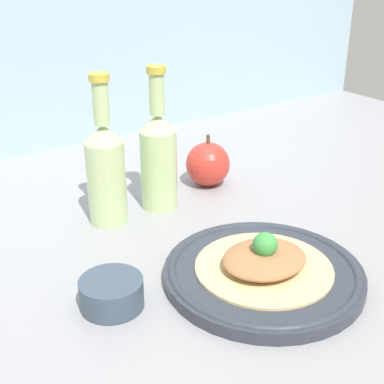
{
  "coord_description": "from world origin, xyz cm",
  "views": [
    {
      "loc": [
        -50.42,
        -64.53,
        43.3
      ],
      "look_at": [
        -8.22,
        -2.71,
        8.98
      ],
      "focal_mm": 50.0,
      "sensor_mm": 36.0,
      "label": 1
    }
  ],
  "objects_px": {
    "apple": "(208,164)",
    "cider_bottle_left": "(106,169)",
    "dipping_bowl": "(112,293)",
    "plate": "(263,273)",
    "plated_food": "(264,260)",
    "cider_bottle_right": "(159,157)"
  },
  "relations": [
    {
      "from": "plate",
      "to": "apple",
      "type": "relative_size",
      "value": 2.73
    },
    {
      "from": "plate",
      "to": "dipping_bowl",
      "type": "height_order",
      "value": "dipping_bowl"
    },
    {
      "from": "plated_food",
      "to": "dipping_bowl",
      "type": "relative_size",
      "value": 2.31
    },
    {
      "from": "cider_bottle_left",
      "to": "apple",
      "type": "bearing_deg",
      "value": 7.35
    },
    {
      "from": "cider_bottle_left",
      "to": "dipping_bowl",
      "type": "xyz_separation_m",
      "value": [
        -0.11,
        -0.22,
        -0.08
      ]
    },
    {
      "from": "cider_bottle_right",
      "to": "dipping_bowl",
      "type": "height_order",
      "value": "cider_bottle_right"
    },
    {
      "from": "plated_food",
      "to": "cider_bottle_right",
      "type": "bearing_deg",
      "value": 89.52
    },
    {
      "from": "apple",
      "to": "dipping_bowl",
      "type": "xyz_separation_m",
      "value": [
        -0.34,
        -0.25,
        -0.02
      ]
    },
    {
      "from": "plate",
      "to": "dipping_bowl",
      "type": "relative_size",
      "value": 3.35
    },
    {
      "from": "apple",
      "to": "dipping_bowl",
      "type": "bearing_deg",
      "value": -143.25
    },
    {
      "from": "plated_food",
      "to": "cider_bottle_left",
      "type": "distance_m",
      "value": 0.31
    },
    {
      "from": "plate",
      "to": "apple",
      "type": "xyz_separation_m",
      "value": [
        0.13,
        0.32,
        0.03
      ]
    },
    {
      "from": "plated_food",
      "to": "cider_bottle_right",
      "type": "relative_size",
      "value": 0.76
    },
    {
      "from": "dipping_bowl",
      "to": "plate",
      "type": "bearing_deg",
      "value": -17.88
    },
    {
      "from": "dipping_bowl",
      "to": "cider_bottle_left",
      "type": "bearing_deg",
      "value": 64.65
    },
    {
      "from": "cider_bottle_left",
      "to": "cider_bottle_right",
      "type": "distance_m",
      "value": 0.1
    },
    {
      "from": "plate",
      "to": "cider_bottle_left",
      "type": "xyz_separation_m",
      "value": [
        -0.1,
        0.29,
        0.09
      ]
    },
    {
      "from": "plated_food",
      "to": "dipping_bowl",
      "type": "distance_m",
      "value": 0.22
    },
    {
      "from": "dipping_bowl",
      "to": "cider_bottle_right",
      "type": "bearing_deg",
      "value": 46.91
    },
    {
      "from": "plate",
      "to": "cider_bottle_left",
      "type": "height_order",
      "value": "cider_bottle_left"
    },
    {
      "from": "cider_bottle_left",
      "to": "apple",
      "type": "height_order",
      "value": "cider_bottle_left"
    },
    {
      "from": "apple",
      "to": "cider_bottle_left",
      "type": "bearing_deg",
      "value": -172.65
    }
  ]
}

